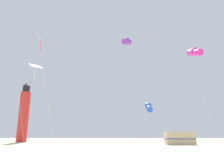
{
  "coord_description": "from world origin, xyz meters",
  "views": [
    {
      "loc": [
        -0.36,
        -6.48,
        2.58
      ],
      "look_at": [
        -0.84,
        8.82,
        6.53
      ],
      "focal_mm": 34.59,
      "sensor_mm": 36.0,
      "label": 1
    }
  ],
  "objects_px": {
    "kite_tube_magenta": "(195,52)",
    "rv_van_tan": "(180,138)",
    "kite_diamond_white": "(35,69)",
    "kite_tube_blue": "(149,107)",
    "kite_tube_violet": "(127,42)",
    "lighthouse_distant": "(24,114)",
    "kite_diamond_rainbow": "(41,44)"
  },
  "relations": [
    {
      "from": "lighthouse_distant",
      "to": "rv_van_tan",
      "type": "relative_size",
      "value": 2.56
    },
    {
      "from": "kite_diamond_white",
      "to": "kite_tube_violet",
      "type": "height_order",
      "value": "kite_tube_violet"
    },
    {
      "from": "kite_tube_violet",
      "to": "lighthouse_distant",
      "type": "relative_size",
      "value": 0.84
    },
    {
      "from": "rv_van_tan",
      "to": "kite_diamond_rainbow",
      "type": "bearing_deg",
      "value": -121.08
    },
    {
      "from": "kite_diamond_white",
      "to": "kite_tube_magenta",
      "type": "xyz_separation_m",
      "value": [
        14.56,
        4.84,
        3.15
      ]
    },
    {
      "from": "kite_diamond_white",
      "to": "kite_tube_blue",
      "type": "distance_m",
      "value": 14.67
    },
    {
      "from": "kite_tube_magenta",
      "to": "lighthouse_distant",
      "type": "relative_size",
      "value": 0.67
    },
    {
      "from": "kite_diamond_white",
      "to": "lighthouse_distant",
      "type": "height_order",
      "value": "lighthouse_distant"
    },
    {
      "from": "kite_tube_magenta",
      "to": "rv_van_tan",
      "type": "xyz_separation_m",
      "value": [
        5.48,
        28.54,
        -9.23
      ]
    },
    {
      "from": "kite_tube_violet",
      "to": "rv_van_tan",
      "type": "height_order",
      "value": "kite_tube_violet"
    },
    {
      "from": "kite_tube_violet",
      "to": "kite_diamond_rainbow",
      "type": "distance_m",
      "value": 13.24
    },
    {
      "from": "kite_diamond_rainbow",
      "to": "kite_tube_violet",
      "type": "bearing_deg",
      "value": 58.06
    },
    {
      "from": "kite_tube_blue",
      "to": "rv_van_tan",
      "type": "height_order",
      "value": "kite_tube_blue"
    },
    {
      "from": "kite_tube_violet",
      "to": "rv_van_tan",
      "type": "xyz_separation_m",
      "value": [
        12.3,
        25.01,
        -12.03
      ]
    },
    {
      "from": "kite_tube_violet",
      "to": "lighthouse_distant",
      "type": "xyz_separation_m",
      "value": [
        -28.16,
        36.61,
        -5.58
      ]
    },
    {
      "from": "lighthouse_distant",
      "to": "kite_tube_blue",
      "type": "bearing_deg",
      "value": -48.48
    },
    {
      "from": "kite_diamond_rainbow",
      "to": "lighthouse_distant",
      "type": "xyz_separation_m",
      "value": [
        -21.61,
        47.1,
        -0.86
      ]
    },
    {
      "from": "rv_van_tan",
      "to": "kite_tube_blue",
      "type": "bearing_deg",
      "value": -115.88
    },
    {
      "from": "kite_tube_violet",
      "to": "rv_van_tan",
      "type": "distance_m",
      "value": 30.36
    },
    {
      "from": "kite_diamond_white",
      "to": "kite_tube_blue",
      "type": "xyz_separation_m",
      "value": [
        10.33,
        10.24,
        -1.84
      ]
    },
    {
      "from": "kite_diamond_white",
      "to": "kite_diamond_rainbow",
      "type": "bearing_deg",
      "value": -60.58
    },
    {
      "from": "kite_diamond_white",
      "to": "kite_tube_violet",
      "type": "bearing_deg",
      "value": 47.23
    },
    {
      "from": "kite_diamond_white",
      "to": "kite_tube_blue",
      "type": "bearing_deg",
      "value": 44.74
    },
    {
      "from": "kite_tube_blue",
      "to": "kite_diamond_rainbow",
      "type": "relative_size",
      "value": 0.68
    },
    {
      "from": "kite_diamond_white",
      "to": "lighthouse_distant",
      "type": "xyz_separation_m",
      "value": [
        -20.42,
        44.98,
        0.37
      ]
    },
    {
      "from": "kite_tube_violet",
      "to": "kite_diamond_rainbow",
      "type": "height_order",
      "value": "kite_tube_violet"
    },
    {
      "from": "kite_tube_blue",
      "to": "kite_tube_magenta",
      "type": "relative_size",
      "value": 0.56
    },
    {
      "from": "kite_tube_magenta",
      "to": "rv_van_tan",
      "type": "distance_m",
      "value": 30.5
    },
    {
      "from": "kite_diamond_white",
      "to": "rv_van_tan",
      "type": "relative_size",
      "value": 1.21
    },
    {
      "from": "kite_diamond_white",
      "to": "rv_van_tan",
      "type": "height_order",
      "value": "kite_diamond_white"
    },
    {
      "from": "kite_tube_violet",
      "to": "kite_tube_magenta",
      "type": "distance_m",
      "value": 8.17
    },
    {
      "from": "kite_diamond_white",
      "to": "kite_diamond_rainbow",
      "type": "distance_m",
      "value": 2.73
    }
  ]
}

